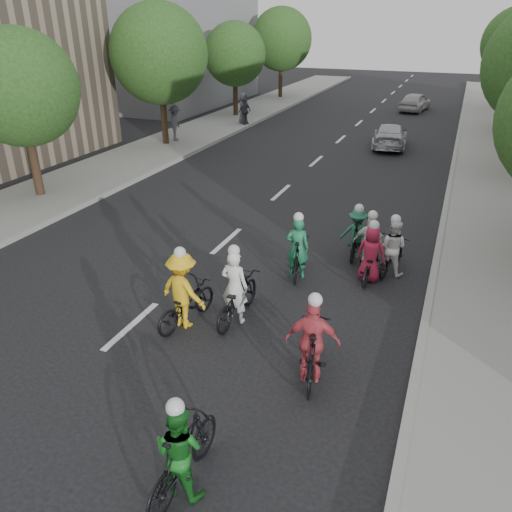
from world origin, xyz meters
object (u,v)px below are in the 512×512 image
Objects in this scene: cyclist_0 at (236,295)px; spectator_2 at (243,108)px; spectator_0 at (176,123)px; cyclist_3 at (313,347)px; spectator_1 at (245,111)px; cyclist_2 at (184,296)px; cyclist_4 at (371,259)px; cyclist_1 at (182,453)px; cyclist_5 at (298,254)px; follow_car_lead at (390,135)px; cyclist_7 at (357,236)px; cyclist_6 at (392,252)px; cyclist_8 at (370,249)px; follow_car_trail at (415,102)px.

spectator_2 is at bearing -65.61° from cyclist_0.
cyclist_3 is at bearing -162.78° from spectator_0.
cyclist_3 is 1.26× the size of spectator_1.
cyclist_2 reaches higher than cyclist_4.
spectator_0 reaches higher than cyclist_0.
cyclist_3 is 23.77m from spectator_1.
cyclist_1 is at bearing 130.51° from cyclist_2.
cyclist_2 is at bearing -169.40° from spectator_0.
cyclist_4 is 0.95× the size of cyclist_5.
follow_car_lead is at bearing -101.78° from cyclist_5.
cyclist_1 reaches higher than follow_car_lead.
cyclist_5 is 20.10m from spectator_2.
cyclist_4 is 0.90× the size of cyclist_7.
spectator_1 is at bearing -59.34° from cyclist_7.
cyclist_1 reaches higher than cyclist_6.
cyclist_6 is at bearing -121.45° from spectator_1.
spectator_0 is (-11.86, 10.31, 0.44)m from cyclist_7.
cyclist_1 is 8.69m from cyclist_7.
cyclist_0 reaches higher than spectator_1.
cyclist_6 is at bearing 178.00° from cyclist_8.
cyclist_8 is 0.45× the size of follow_car_trail.
cyclist_5 reaches higher than follow_car_trail.
spectator_1 is (-11.23, 16.36, 0.35)m from cyclist_6.
cyclist_6 is 19.85m from spectator_1.
follow_car_trail is at bearing -86.58° from cyclist_1.
cyclist_8 is 19.95m from spectator_2.
cyclist_7 is (0.70, 8.66, -0.01)m from cyclist_1.
cyclist_4 is 20.11m from spectator_1.
cyclist_8 is (0.48, -0.62, -0.06)m from cyclist_7.
cyclist_2 is 1.07× the size of cyclist_5.
cyclist_2 is 3.20m from cyclist_3.
cyclist_4 is 0.94× the size of spectator_2.
cyclist_4 is at bearing -143.57° from spectator_2.
cyclist_1 is 6.92m from cyclist_5.
cyclist_5 is (-1.53, 3.86, -0.06)m from cyclist_3.
cyclist_4 is at bearing 104.38° from cyclist_8.
cyclist_7 is at bearing 102.12° from follow_car_trail.
cyclist_6 is 14.59m from follow_car_lead.
follow_car_lead is at bearing -86.16° from cyclist_1.
cyclist_8 reaches higher than cyclist_4.
cyclist_4 is 1.40m from cyclist_7.
cyclist_3 is 20.07m from spectator_0.
spectator_2 is at bearing -55.39° from cyclist_4.
cyclist_3 is at bearing 102.30° from follow_car_trail.
spectator_2 reaches higher than cyclist_3.
cyclist_0 is at bearing -133.24° from spectator_1.
cyclist_6 is at bearing 104.37° from follow_car_trail.
follow_car_lead is (0.06, 15.52, -0.04)m from cyclist_5.
spectator_2 reaches higher than cyclist_1.
cyclist_8 is (-0.15, 0.64, -0.00)m from cyclist_4.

